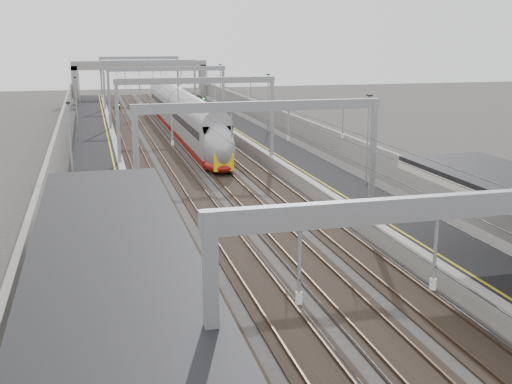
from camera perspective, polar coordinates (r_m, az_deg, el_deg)
platform_left at (r=55.40m, az=-13.89°, el=2.56°), size 4.00×120.00×1.00m
platform_right at (r=57.76m, az=2.19°, el=3.39°), size 4.00×120.00×1.00m
tracks at (r=56.11m, az=-5.67°, el=2.56°), size 11.40×140.00×0.20m
overhead_line at (r=61.80m, az=-6.77°, el=9.26°), size 13.00×140.00×6.60m
canopy_left at (r=13.67m, az=-12.00°, el=-11.24°), size 4.40×30.00×4.24m
overbridge at (r=109.90m, az=-10.29°, el=10.58°), size 22.00×2.20×6.90m
wall_left at (r=55.28m, az=-17.27°, el=3.48°), size 0.30×120.00×3.20m
wall_right at (r=58.57m, az=5.21°, el=4.58°), size 0.30×120.00×3.20m
train at (r=70.90m, az=-6.43°, el=6.44°), size 2.54×46.30×4.02m
signal_green at (r=75.11m, az=-12.09°, el=6.96°), size 0.32×0.32×3.48m
signal_red_near at (r=73.17m, az=-5.35°, el=7.03°), size 0.32×0.32×3.48m
signal_red_far at (r=81.11m, az=-4.70°, el=7.69°), size 0.32×0.32×3.48m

